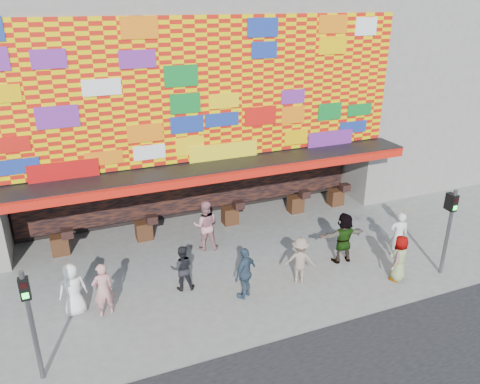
{
  "coord_description": "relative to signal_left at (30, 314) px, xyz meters",
  "views": [
    {
      "loc": [
        -5.05,
        -11.39,
        8.52
      ],
      "look_at": [
        0.38,
        2.0,
        2.49
      ],
      "focal_mm": 35.0,
      "sensor_mm": 36.0,
      "label": 1
    }
  ],
  "objects": [
    {
      "name": "ped_b",
      "position": [
        1.74,
        1.93,
        -1.02
      ],
      "size": [
        0.68,
        0.52,
        1.67
      ],
      "primitive_type": "imported",
      "rotation": [
        0.0,
        0.0,
        3.36
      ],
      "color": "tan",
      "rests_on": "ground"
    },
    {
      "name": "neighbor_right",
      "position": [
        19.2,
        9.5,
        4.14
      ],
      "size": [
        11.0,
        8.0,
        12.0
      ],
      "primitive_type": "cube",
      "color": "gray",
      "rests_on": "ground"
    },
    {
      "name": "parasol",
      "position": [
        10.79,
        0.24,
        0.27
      ],
      "size": [
        1.2,
        1.21,
        1.82
      ],
      "color": "beige",
      "rests_on": "ground"
    },
    {
      "name": "ped_i",
      "position": [
        5.64,
        4.52,
        -0.91
      ],
      "size": [
        1.08,
        0.94,
        1.89
      ],
      "primitive_type": "imported",
      "rotation": [
        0.0,
        0.0,
        2.87
      ],
      "color": "#C27D84",
      "rests_on": "ground"
    },
    {
      "name": "ped_a",
      "position": [
        0.95,
        2.33,
        -1.05
      ],
      "size": [
        0.85,
        0.61,
        1.62
      ],
      "primitive_type": "imported",
      "rotation": [
        0.0,
        0.0,
        3.27
      ],
      "color": "white",
      "rests_on": "ground"
    },
    {
      "name": "shop_building",
      "position": [
        6.2,
        9.68,
        3.37
      ],
      "size": [
        15.2,
        9.4,
        10.0
      ],
      "color": "gray",
      "rests_on": "ground"
    },
    {
      "name": "ped_c",
      "position": [
        4.17,
        2.35,
        -1.11
      ],
      "size": [
        0.83,
        0.7,
        1.5
      ],
      "primitive_type": "imported",
      "rotation": [
        0.0,
        0.0,
        2.94
      ],
      "color": "black",
      "rests_on": "ground"
    },
    {
      "name": "ground",
      "position": [
        6.2,
        1.5,
        -1.86
      ],
      "size": [
        90.0,
        90.0,
        0.0
      ],
      "primitive_type": "plane",
      "color": "slate",
      "rests_on": "ground"
    },
    {
      "name": "signal_left",
      "position": [
        0.0,
        0.0,
        0.0
      ],
      "size": [
        0.22,
        0.2,
        3.0
      ],
      "color": "#59595B",
      "rests_on": "ground"
    },
    {
      "name": "ped_g",
      "position": [
        10.79,
        0.24,
        -1.08
      ],
      "size": [
        0.91,
        0.83,
        1.56
      ],
      "primitive_type": "imported",
      "rotation": [
        0.0,
        0.0,
        3.72
      ],
      "color": "gray",
      "rests_on": "ground"
    },
    {
      "name": "ped_h",
      "position": [
        11.71,
        1.42,
        -1.01
      ],
      "size": [
        0.74,
        0.63,
        1.71
      ],
      "primitive_type": "imported",
      "rotation": [
        0.0,
        0.0,
        2.71
      ],
      "color": "silver",
      "rests_on": "ground"
    },
    {
      "name": "ped_f",
      "position": [
        9.77,
        1.91,
        -0.95
      ],
      "size": [
        1.71,
        0.65,
        1.81
      ],
      "primitive_type": "imported",
      "rotation": [
        0.0,
        0.0,
        3.07
      ],
      "color": "gray",
      "rests_on": "ground"
    },
    {
      "name": "ped_d",
      "position": [
        7.77,
        1.34,
        -1.08
      ],
      "size": [
        1.17,
        0.99,
        1.57
      ],
      "primitive_type": "imported",
      "rotation": [
        0.0,
        0.0,
        2.65
      ],
      "color": "gray",
      "rests_on": "ground"
    },
    {
      "name": "ped_e",
      "position": [
        5.83,
        1.23,
        -1.02
      ],
      "size": [
        1.05,
        0.88,
        1.68
      ],
      "primitive_type": "imported",
      "rotation": [
        0.0,
        0.0,
        3.72
      ],
      "color": "#33475A",
      "rests_on": "ground"
    },
    {
      "name": "signal_right",
      "position": [
        12.4,
        0.0,
        0.0
      ],
      "size": [
        0.22,
        0.2,
        3.0
      ],
      "color": "#59595B",
      "rests_on": "ground"
    }
  ]
}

